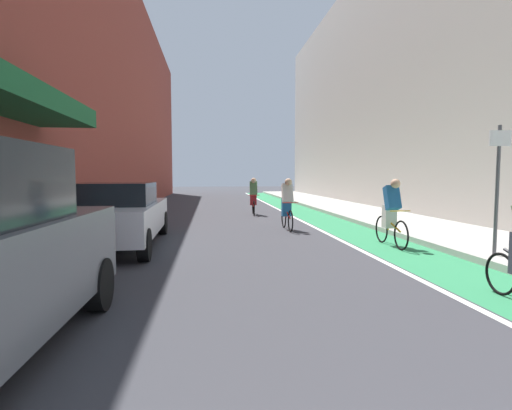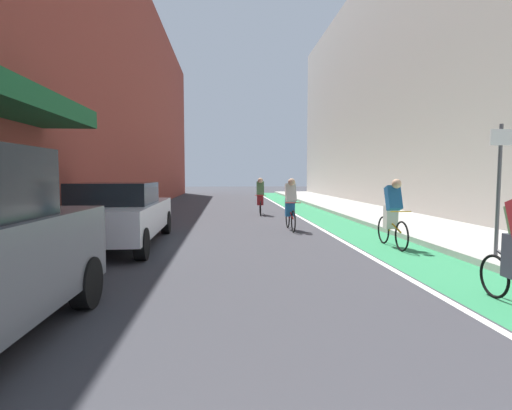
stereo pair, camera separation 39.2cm
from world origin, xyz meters
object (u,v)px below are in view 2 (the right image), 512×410
parked_sedan_white (118,213)px  street_sign_post (499,178)px  cyclist_far (260,195)px  cyclist_trailing (290,203)px  cyclist_mid (392,213)px

parked_sedan_white → street_sign_post: 8.24m
cyclist_far → street_sign_post: street_sign_post is taller
cyclist_far → cyclist_trailing: bearing=-83.9°
cyclist_mid → street_sign_post: street_sign_post is taller
cyclist_trailing → street_sign_post: size_ratio=0.68×
parked_sedan_white → cyclist_trailing: 5.20m
cyclist_trailing → cyclist_far: size_ratio=1.01×
parked_sedan_white → cyclist_far: (4.08, 7.30, 0.06)m
cyclist_far → cyclist_mid: bearing=-73.0°
cyclist_mid → street_sign_post: bearing=-57.6°
cyclist_mid → cyclist_far: 8.37m
cyclist_trailing → cyclist_far: bearing=96.1°
cyclist_trailing → cyclist_far: (-0.52, 4.88, -0.00)m
street_sign_post → parked_sedan_white: bearing=161.3°
cyclist_trailing → street_sign_post: 6.01m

